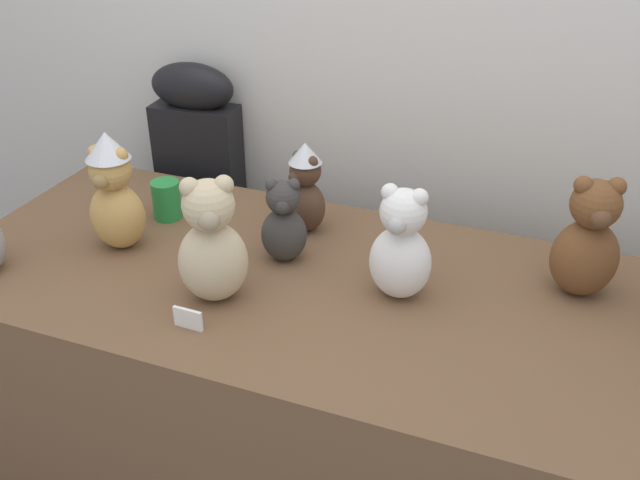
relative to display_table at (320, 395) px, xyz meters
The scene contains 10 objects.
display_table is the anchor object (origin of this frame).
instrument_case 0.85m from the display_table, 139.97° to the left, with size 0.29×0.14×1.06m.
teddy_bear_snow 0.53m from the display_table, ahead, with size 0.15×0.13×0.28m.
teddy_bear_charcoal 0.49m from the display_table, 150.73° to the left, with size 0.14×0.13×0.23m.
teddy_bear_chestnut 0.80m from the display_table, 17.19° to the left, with size 0.18×0.17×0.30m.
teddy_bear_honey 0.76m from the display_table, behind, with size 0.16×0.14×0.32m.
teddy_bear_sand 0.57m from the display_table, 144.53° to the right, with size 0.21×0.20×0.31m.
teddy_bear_cocoa 0.56m from the display_table, 119.44° to the left, with size 0.15×0.14×0.26m.
party_cup_green 0.69m from the display_table, 163.14° to the left, with size 0.08×0.08×0.11m, color #238C3D.
name_card_front_left 0.52m from the display_table, 127.04° to the right, with size 0.07×0.01×0.05m, color white.
Camera 1 is at (0.51, -1.08, 1.68)m, focal length 39.34 mm.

